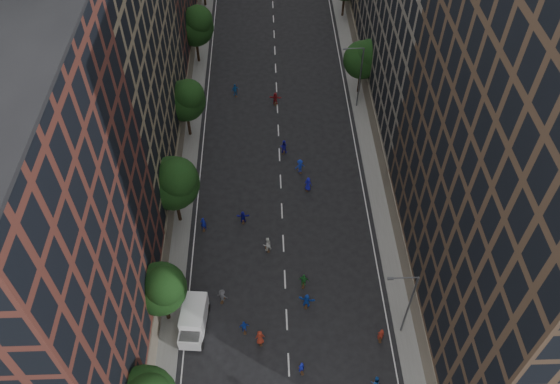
# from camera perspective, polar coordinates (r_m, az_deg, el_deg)

# --- Properties ---
(ground) EXTENTS (240.00, 240.00, 0.00)m
(ground) POSITION_cam_1_polar(r_m,az_deg,el_deg) (69.90, -0.16, 6.20)
(ground) COLOR black
(ground) RESTS_ON ground
(sidewalk_left) EXTENTS (4.00, 105.00, 0.15)m
(sidewalk_left) POSITION_cam_1_polar(r_m,az_deg,el_deg) (76.34, -9.50, 9.72)
(sidewalk_left) COLOR slate
(sidewalk_left) RESTS_ON ground
(sidewalk_right) EXTENTS (4.00, 105.00, 0.15)m
(sidewalk_right) POSITION_cam_1_polar(r_m,az_deg,el_deg) (76.79, 8.80, 10.08)
(sidewalk_right) COLOR slate
(sidewalk_right) RESTS_ON ground
(bldg_left_a) EXTENTS (14.00, 22.00, 30.00)m
(bldg_left_a) POSITION_cam_1_polar(r_m,az_deg,el_deg) (42.88, -25.37, -5.84)
(bldg_left_a) COLOR #51261F
(bldg_left_a) RESTS_ON ground
(bldg_left_b) EXTENTS (14.00, 26.00, 34.00)m
(bldg_left_b) POSITION_cam_1_polar(r_m,az_deg,el_deg) (58.34, -19.71, 14.68)
(bldg_left_b) COLOR #7F7053
(bldg_left_b) RESTS_ON ground
(bldg_right_a) EXTENTS (14.00, 30.00, 36.00)m
(bldg_right_a) POSITION_cam_1_polar(r_m,az_deg,el_deg) (44.37, 26.20, 1.94)
(bldg_right_a) COLOR #443224
(bldg_right_a) RESTS_ON ground
(tree_left_1) EXTENTS (4.80, 4.80, 8.21)m
(tree_left_1) POSITION_cam_1_polar(r_m,az_deg,el_deg) (49.47, -12.31, -9.76)
(tree_left_1) COLOR black
(tree_left_1) RESTS_ON ground
(tree_left_2) EXTENTS (5.60, 5.60, 9.45)m
(tree_left_2) POSITION_cam_1_polar(r_m,az_deg,el_deg) (56.10, -11.04, 1.06)
(tree_left_2) COLOR black
(tree_left_2) RESTS_ON ground
(tree_left_3) EXTENTS (5.00, 5.00, 8.58)m
(tree_left_3) POSITION_cam_1_polar(r_m,az_deg,el_deg) (66.73, -9.80, 9.56)
(tree_left_3) COLOR black
(tree_left_3) RESTS_ON ground
(tree_left_4) EXTENTS (5.40, 5.40, 9.08)m
(tree_left_4) POSITION_cam_1_polar(r_m,az_deg,el_deg) (79.68, -8.82, 16.87)
(tree_left_4) COLOR black
(tree_left_4) RESTS_ON ground
(tree_right_a) EXTENTS (5.00, 5.00, 8.39)m
(tree_right_a) POSITION_cam_1_polar(r_m,az_deg,el_deg) (73.74, 8.78, 13.66)
(tree_right_a) COLOR black
(tree_right_a) RESTS_ON ground
(streetlamp_near) EXTENTS (2.64, 0.22, 9.06)m
(streetlamp_near) POSITION_cam_1_polar(r_m,az_deg,el_deg) (49.33, 13.19, -11.13)
(streetlamp_near) COLOR #595B60
(streetlamp_near) RESTS_ON ground
(streetlamp_far) EXTENTS (2.64, 0.22, 9.06)m
(streetlamp_far) POSITION_cam_1_polar(r_m,az_deg,el_deg) (71.53, 8.23, 12.07)
(streetlamp_far) COLOR #595B60
(streetlamp_far) RESTS_ON ground
(cargo_van) EXTENTS (2.70, 5.02, 2.58)m
(cargo_van) POSITION_cam_1_polar(r_m,az_deg,el_deg) (52.18, -9.03, -13.07)
(cargo_van) COLOR white
(cargo_van) RESTS_ON ground
(skater_1) EXTENTS (0.66, 0.54, 1.54)m
(skater_1) POSITION_cam_1_polar(r_m,az_deg,el_deg) (50.20, 2.24, -17.86)
(skater_1) COLOR #141EA7
(skater_1) RESTS_ON ground
(skater_2) EXTENTS (0.81, 0.65, 1.61)m
(skater_2) POSITION_cam_1_polar(r_m,az_deg,el_deg) (50.29, 9.94, -18.97)
(skater_2) COLOR #124498
(skater_2) RESTS_ON ground
(skater_4) EXTENTS (0.96, 0.51, 1.57)m
(skater_4) POSITION_cam_1_polar(r_m,az_deg,el_deg) (51.99, -3.75, -13.87)
(skater_4) COLOR #163CB8
(skater_4) RESTS_ON ground
(skater_5) EXTENTS (1.68, 0.90, 1.73)m
(skater_5) POSITION_cam_1_polar(r_m,az_deg,el_deg) (53.21, 2.80, -11.28)
(skater_5) COLOR #1541B2
(skater_5) RESTS_ON ground
(skater_6) EXTENTS (0.98, 0.72, 1.83)m
(skater_6) POSITION_cam_1_polar(r_m,az_deg,el_deg) (51.28, -2.10, -14.95)
(skater_6) COLOR maroon
(skater_6) RESTS_ON ground
(skater_7) EXTENTS (0.62, 0.41, 1.68)m
(skater_7) POSITION_cam_1_polar(r_m,az_deg,el_deg) (52.27, 10.48, -14.45)
(skater_7) COLOR maroon
(skater_7) RESTS_ON ground
(skater_8) EXTENTS (1.11, 1.01, 1.86)m
(skater_8) POSITION_cam_1_polar(r_m,az_deg,el_deg) (56.79, -1.35, -5.51)
(skater_8) COLOR silver
(skater_8) RESTS_ON ground
(skater_9) EXTENTS (1.21, 0.94, 1.65)m
(skater_9) POSITION_cam_1_polar(r_m,az_deg,el_deg) (53.75, -6.04, -10.75)
(skater_9) COLOR #48494E
(skater_9) RESTS_ON ground
(skater_10) EXTENTS (1.10, 0.65, 1.75)m
(skater_10) POSITION_cam_1_polar(r_m,az_deg,el_deg) (54.38, 2.50, -9.23)
(skater_10) COLOR #22742E
(skater_10) RESTS_ON ground
(skater_11) EXTENTS (1.42, 0.47, 1.53)m
(skater_11) POSITION_cam_1_polar(r_m,az_deg,el_deg) (59.38, -3.89, -2.64)
(skater_11) COLOR #13129A
(skater_11) RESTS_ON ground
(skater_12) EXTENTS (1.04, 0.89, 1.81)m
(skater_12) POSITION_cam_1_polar(r_m,az_deg,el_deg) (62.37, 2.96, 0.83)
(skater_12) COLOR #1314A1
(skater_12) RESTS_ON ground
(skater_13) EXTENTS (0.69, 0.48, 1.80)m
(skater_13) POSITION_cam_1_polar(r_m,az_deg,el_deg) (59.05, -8.01, -3.33)
(skater_13) COLOR #131C9D
(skater_13) RESTS_ON ground
(skater_14) EXTENTS (1.00, 0.84, 1.85)m
(skater_14) POSITION_cam_1_polar(r_m,az_deg,el_deg) (66.64, 0.38, 4.75)
(skater_14) COLOR #1914A9
(skater_14) RESTS_ON ground
(skater_15) EXTENTS (1.36, 1.05, 1.85)m
(skater_15) POSITION_cam_1_polar(r_m,az_deg,el_deg) (64.29, 2.09, 2.70)
(skater_15) COLOR #152FB1
(skater_15) RESTS_ON ground
(skater_16) EXTENTS (1.13, 0.81, 1.78)m
(skater_16) POSITION_cam_1_polar(r_m,az_deg,el_deg) (75.47, -4.70, 10.54)
(skater_16) COLOR #1553AB
(skater_16) RESTS_ON ground
(skater_17) EXTENTS (1.70, 0.74, 1.77)m
(skater_17) POSITION_cam_1_polar(r_m,az_deg,el_deg) (73.78, -0.49, 9.71)
(skater_17) COLOR maroon
(skater_17) RESTS_ON ground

